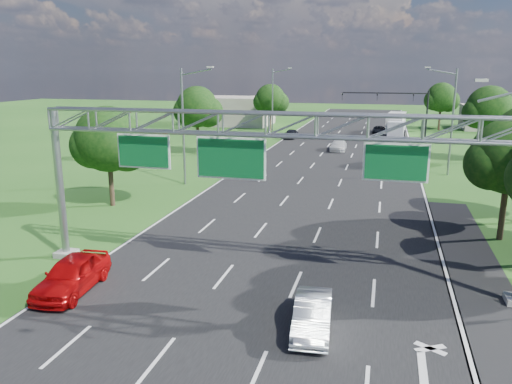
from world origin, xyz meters
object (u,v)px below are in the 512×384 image
(silver_sedan, at_px, (313,315))
(box_truck, at_px, (396,124))
(traffic_signal, at_px, (402,103))
(red_coupe, at_px, (72,275))
(sign_gantry, at_px, (269,138))

(silver_sedan, bearing_deg, box_truck, 81.94)
(traffic_signal, distance_m, box_truck, 7.22)
(traffic_signal, bearing_deg, silver_sedan, -94.28)
(red_coupe, distance_m, silver_sedan, 11.20)
(box_truck, bearing_deg, silver_sedan, -86.58)
(traffic_signal, xyz_separation_m, silver_sedan, (-4.31, -57.53, -4.50))
(silver_sedan, distance_m, box_truck, 63.88)
(silver_sedan, relative_size, box_truck, 0.46)
(silver_sedan, bearing_deg, red_coupe, 171.56)
(sign_gantry, bearing_deg, traffic_signal, 82.32)
(traffic_signal, relative_size, box_truck, 1.39)
(sign_gantry, bearing_deg, silver_sedan, -57.92)
(traffic_signal, height_order, silver_sedan, traffic_signal)
(sign_gantry, xyz_separation_m, traffic_signal, (7.15, 53.00, -1.72))
(sign_gantry, bearing_deg, red_coupe, -155.56)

